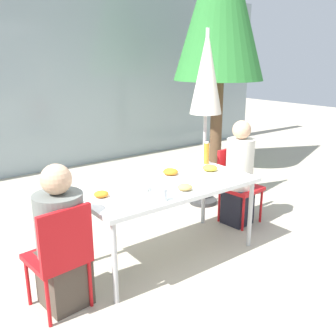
% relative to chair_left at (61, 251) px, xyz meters
% --- Properties ---
extents(ground_plane, '(24.00, 24.00, 0.00)m').
position_rel_chair_left_xyz_m(ground_plane, '(1.12, 0.19, -0.50)').
color(ground_plane, '#B2A893').
extents(building_facade, '(10.00, 0.20, 3.00)m').
position_rel_chair_left_xyz_m(building_facade, '(1.12, 3.78, 1.00)').
color(building_facade, '#89999E').
rests_on(building_facade, ground).
extents(dining_table, '(1.66, 0.81, 0.73)m').
position_rel_chair_left_xyz_m(dining_table, '(1.12, 0.19, 0.18)').
color(dining_table, white).
rests_on(dining_table, ground).
extents(chair_left, '(0.44, 0.44, 0.85)m').
position_rel_chair_left_xyz_m(chair_left, '(0.00, 0.00, 0.00)').
color(chair_left, red).
rests_on(chair_left, ground).
extents(person_left, '(0.36, 0.36, 1.13)m').
position_rel_chair_left_xyz_m(person_left, '(0.04, 0.09, 0.03)').
color(person_left, '#473D33').
rests_on(person_left, ground).
extents(chair_right, '(0.44, 0.44, 0.85)m').
position_rel_chair_left_xyz_m(chair_right, '(2.24, 0.38, 0.00)').
color(chair_right, red).
rests_on(chair_right, ground).
extents(person_right, '(0.31, 0.31, 1.20)m').
position_rel_chair_left_xyz_m(person_right, '(2.20, 0.30, 0.08)').
color(person_right, black).
rests_on(person_right, ground).
extents(closed_umbrella, '(0.39, 0.39, 2.18)m').
position_rel_chair_left_xyz_m(closed_umbrella, '(2.31, 1.00, 1.10)').
color(closed_umbrella, '#333333').
rests_on(closed_umbrella, ground).
extents(plate_0, '(0.23, 0.23, 0.07)m').
position_rel_chair_left_xyz_m(plate_0, '(1.11, -0.06, 0.26)').
color(plate_0, white).
rests_on(plate_0, dining_table).
extents(plate_1, '(0.27, 0.27, 0.07)m').
position_rel_chair_left_xyz_m(plate_1, '(1.68, 0.23, 0.26)').
color(plate_1, white).
rests_on(plate_1, dining_table).
extents(plate_2, '(0.22, 0.22, 0.06)m').
position_rel_chair_left_xyz_m(plate_2, '(0.46, 0.23, 0.26)').
color(plate_2, white).
rests_on(plate_2, dining_table).
extents(plate_3, '(0.27, 0.27, 0.07)m').
position_rel_chair_left_xyz_m(plate_3, '(1.28, 0.37, 0.26)').
color(plate_3, white).
rests_on(plate_3, dining_table).
extents(bottle, '(0.06, 0.06, 0.25)m').
position_rel_chair_left_xyz_m(bottle, '(1.87, 0.48, 0.35)').
color(bottle, '#B7751E').
rests_on(bottle, dining_table).
extents(drinking_cup, '(0.07, 0.07, 0.10)m').
position_rel_chair_left_xyz_m(drinking_cup, '(0.83, -0.12, 0.29)').
color(drinking_cup, silver).
rests_on(drinking_cup, dining_table).
extents(salad_bowl, '(0.19, 0.19, 0.05)m').
position_rel_chair_left_xyz_m(salad_bowl, '(0.80, 0.20, 0.26)').
color(salad_bowl, white).
rests_on(salad_bowl, dining_table).
extents(tree_behind_left, '(1.46, 1.46, 3.97)m').
position_rel_chair_left_xyz_m(tree_behind_left, '(3.60, 2.11, 2.21)').
color(tree_behind_left, brown).
rests_on(tree_behind_left, ground).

